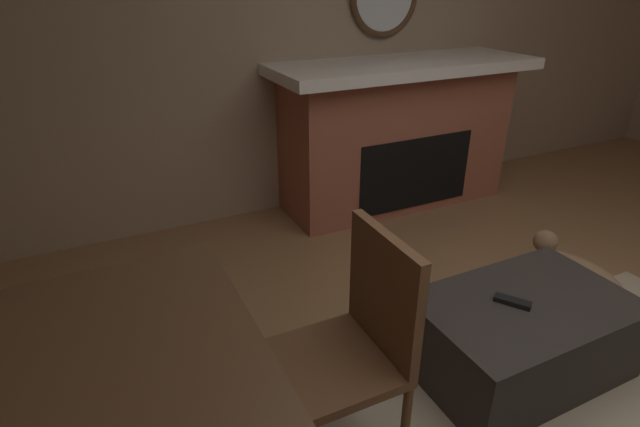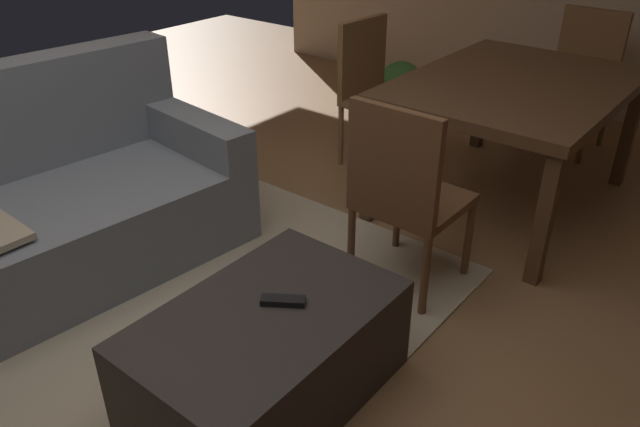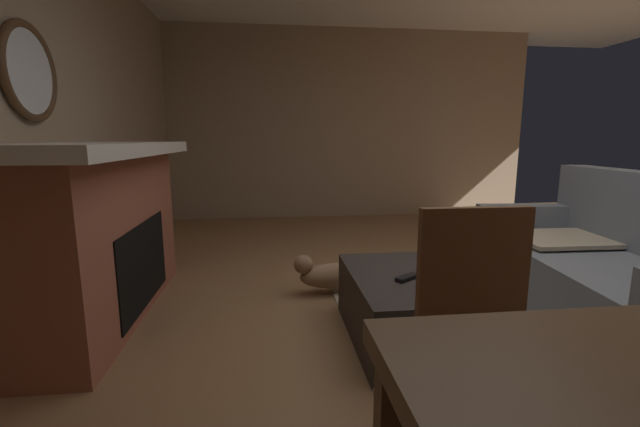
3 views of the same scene
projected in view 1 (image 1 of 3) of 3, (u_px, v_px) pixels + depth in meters
floor at (589, 412)px, 2.17m from camera, size 9.59×9.59×0.00m
wall_back_fireplace_side at (324, 25)px, 3.70m from camera, size 8.39×0.12×2.77m
fireplace at (397, 134)px, 3.93m from camera, size 2.04×0.76×1.16m
ottoman_coffee_table at (520, 336)px, 2.33m from camera, size 0.98×0.63×0.40m
tv_remote at (513, 302)px, 2.22m from camera, size 0.13×0.16×0.02m
dining_chair_west at (357, 336)px, 1.84m from camera, size 0.44×0.44×0.93m
small_dog at (574, 269)px, 2.92m from camera, size 0.25×0.59×0.27m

